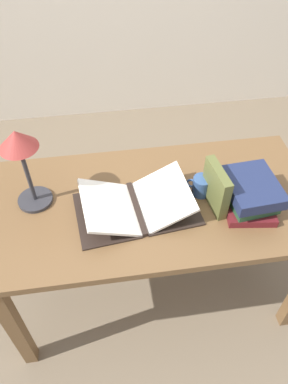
# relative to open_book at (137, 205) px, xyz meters

# --- Properties ---
(ground_plane) EXTENTS (12.00, 12.00, 0.00)m
(ground_plane) POSITION_rel_open_book_xyz_m (0.09, 0.04, -0.78)
(ground_plane) COLOR #70604C
(reading_desk) EXTENTS (1.45, 0.72, 0.75)m
(reading_desk) POSITION_rel_open_book_xyz_m (0.09, 0.04, -0.13)
(reading_desk) COLOR brown
(reading_desk) RESTS_ON ground_plane
(open_book) EXTENTS (0.55, 0.36, 0.11)m
(open_book) POSITION_rel_open_book_xyz_m (0.00, 0.00, 0.00)
(open_book) COLOR black
(open_book) RESTS_ON reading_desk
(book_stack_tall) EXTENTS (0.23, 0.28, 0.14)m
(book_stack_tall) POSITION_rel_open_book_xyz_m (0.48, -0.04, 0.04)
(book_stack_tall) COLOR maroon
(book_stack_tall) RESTS_ON reading_desk
(book_standing_upright) EXTENTS (0.06, 0.19, 0.20)m
(book_standing_upright) POSITION_rel_open_book_xyz_m (0.33, -0.01, 0.07)
(book_standing_upright) COLOR brown
(book_standing_upright) RESTS_ON reading_desk
(reading_lamp) EXTENTS (0.15, 0.15, 0.38)m
(reading_lamp) POSITION_rel_open_book_xyz_m (-0.43, 0.12, 0.25)
(reading_lamp) COLOR #2D2D33
(reading_lamp) RESTS_ON reading_desk
(coffee_mug) EXTENTS (0.11, 0.08, 0.09)m
(coffee_mug) POSITION_rel_open_book_xyz_m (0.30, 0.06, 0.01)
(coffee_mug) COLOR #335184
(coffee_mug) RESTS_ON reading_desk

